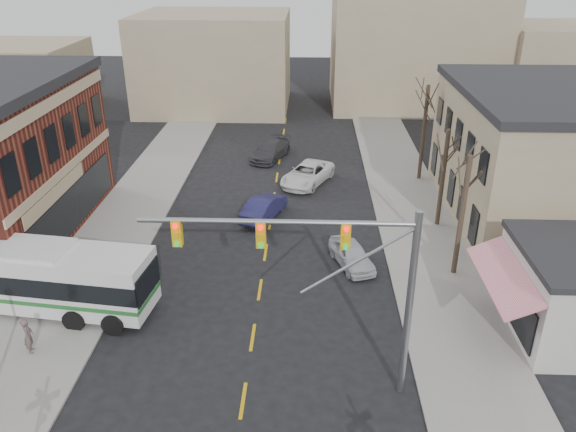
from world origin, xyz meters
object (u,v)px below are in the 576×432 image
object	(u,v)px
car_a	(352,254)
car_b	(264,207)
traffic_signal_mast	(337,266)
pedestrian_far	(44,294)
pedestrian_near	(28,336)
transit_bus	(22,275)
car_d	(271,150)
car_c	(307,174)

from	to	relation	value
car_a	car_b	xyz separation A→B (m)	(-5.38, 6.03, 0.07)
traffic_signal_mast	pedestrian_far	world-z (taller)	traffic_signal_mast
car_b	pedestrian_near	size ratio (longest dim) A/B	2.68
traffic_signal_mast	car_a	xyz separation A→B (m)	(1.41, 9.91, -5.06)
transit_bus	pedestrian_near	bearing A→B (deg)	-63.66
car_d	car_b	bearing A→B (deg)	-68.11
car_a	car_c	xyz separation A→B (m)	(-2.57, 12.12, 0.08)
car_a	transit_bus	bearing A→B (deg)	176.95
car_d	pedestrian_far	world-z (taller)	pedestrian_far
pedestrian_near	car_d	bearing A→B (deg)	-38.59
car_c	transit_bus	bearing A→B (deg)	-104.29
car_a	pedestrian_near	distance (m)	16.74
car_d	car_a	bearing A→B (deg)	-51.80
car_b	pedestrian_far	xyz separation A→B (m)	(-9.94, -10.95, 0.16)
traffic_signal_mast	car_d	size ratio (longest dim) A/B	1.97
traffic_signal_mast	car_d	xyz separation A→B (m)	(-4.31, 27.54, -5.00)
car_b	car_c	world-z (taller)	car_c
car_c	pedestrian_near	bearing A→B (deg)	-95.59
traffic_signal_mast	pedestrian_near	xyz separation A→B (m)	(-13.15, 1.66, -4.77)
traffic_signal_mast	pedestrian_near	size ratio (longest dim) A/B	5.89
transit_bus	traffic_signal_mast	world-z (taller)	traffic_signal_mast
car_c	car_d	distance (m)	6.34
transit_bus	pedestrian_far	world-z (taller)	transit_bus
car_b	pedestrian_far	size ratio (longest dim) A/B	2.87
car_c	pedestrian_far	size ratio (longest dim) A/B	3.44
car_d	pedestrian_near	xyz separation A→B (m)	(-8.84, -25.87, 0.23)
transit_bus	car_c	world-z (taller)	transit_bus
transit_bus	traffic_signal_mast	size ratio (longest dim) A/B	1.31
car_b	transit_bus	bearing A→B (deg)	63.53
car_a	pedestrian_far	bearing A→B (deg)	178.58
transit_bus	traffic_signal_mast	distance (m)	16.24
car_a	car_d	xyz separation A→B (m)	(-5.72, 17.63, 0.06)
traffic_signal_mast	car_c	distance (m)	22.62
car_b	car_d	size ratio (longest dim) A/B	0.90
pedestrian_far	traffic_signal_mast	bearing A→B (deg)	-45.46
car_a	car_c	world-z (taller)	car_c
traffic_signal_mast	car_a	bearing A→B (deg)	81.89
transit_bus	car_a	xyz separation A→B (m)	(16.30, 4.73, -1.19)
car_b	car_d	bearing A→B (deg)	-69.35
pedestrian_far	car_a	bearing A→B (deg)	-7.91
car_a	car_d	world-z (taller)	car_d
traffic_signal_mast	pedestrian_near	bearing A→B (deg)	172.79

